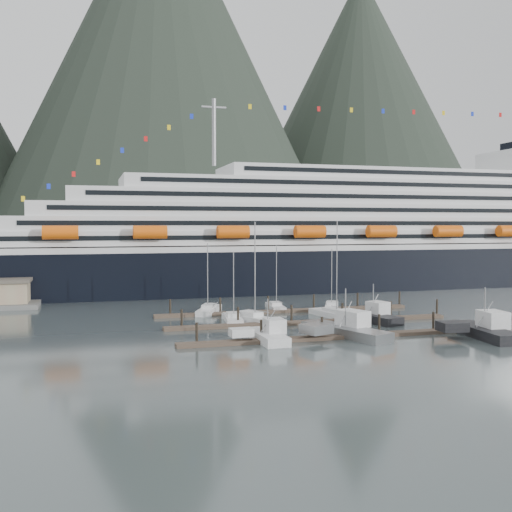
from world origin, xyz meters
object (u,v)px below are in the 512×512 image
(sailboat_f, at_px, (275,307))
(sailboat_d, at_px, (333,315))
(trawler_d, at_px, (483,331))
(cruise_ship, at_px, (365,240))
(sailboat_g, at_px, (332,307))
(sailboat_a, at_px, (233,320))
(trawler_e, at_px, (372,317))
(sailboat_b, at_px, (250,319))
(trawler_b, at_px, (267,335))
(sailboat_e, at_px, (209,311))
(trawler_c, at_px, (344,330))

(sailboat_f, bearing_deg, sailboat_d, -144.58)
(trawler_d, bearing_deg, cruise_ship, -8.71)
(cruise_ship, distance_m, sailboat_g, 46.38)
(sailboat_a, relative_size, trawler_e, 1.08)
(sailboat_b, height_order, trawler_b, sailboat_b)
(sailboat_e, distance_m, trawler_b, 28.34)
(sailboat_a, bearing_deg, sailboat_e, 17.98)
(sailboat_g, bearing_deg, sailboat_b, 143.43)
(sailboat_a, height_order, trawler_d, sailboat_a)
(sailboat_f, bearing_deg, sailboat_e, 100.04)
(sailboat_a, distance_m, sailboat_e, 11.21)
(trawler_c, distance_m, trawler_d, 19.71)
(trawler_b, xyz_separation_m, trawler_d, (30.52, -5.81, 0.13))
(sailboat_d, height_order, trawler_d, sailboat_d)
(sailboat_e, distance_m, trawler_d, 47.37)
(trawler_c, relative_size, trawler_d, 1.13)
(sailboat_g, bearing_deg, trawler_b, 166.28)
(sailboat_b, distance_m, sailboat_g, 21.71)
(sailboat_d, xyz_separation_m, sailboat_f, (-6.67, 11.80, -0.03))
(sailboat_e, bearing_deg, sailboat_f, -62.18)
(sailboat_a, xyz_separation_m, sailboat_g, (21.74, 9.75, -0.02))
(trawler_b, relative_size, trawler_c, 0.66)
(sailboat_b, height_order, sailboat_g, sailboat_b)
(trawler_d, bearing_deg, trawler_c, 75.67)
(sailboat_e, bearing_deg, sailboat_a, -146.95)
(sailboat_e, relative_size, sailboat_f, 1.04)
(sailboat_b, height_order, sailboat_f, sailboat_b)
(sailboat_a, bearing_deg, cruise_ship, -36.31)
(cruise_ship, height_order, trawler_c, cruise_ship)
(trawler_c, xyz_separation_m, trawler_e, (9.78, 10.50, -0.06))
(sailboat_e, relative_size, trawler_b, 1.31)
(sailboat_e, relative_size, trawler_e, 1.17)
(trawler_b, distance_m, trawler_d, 31.07)
(trawler_b, bearing_deg, sailboat_d, -46.30)
(sailboat_b, xyz_separation_m, sailboat_f, (8.46, 12.77, -0.05))
(trawler_b, distance_m, trawler_c, 11.82)
(trawler_b, height_order, trawler_d, trawler_d)
(cruise_ship, distance_m, sailboat_b, 66.02)
(trawler_d, bearing_deg, sailboat_e, 48.04)
(trawler_e, bearing_deg, cruise_ship, -41.38)
(cruise_ship, xyz_separation_m, sailboat_g, (-25.13, -37.20, -11.64))
(sailboat_f, distance_m, trawler_d, 40.25)
(cruise_ship, xyz_separation_m, trawler_b, (-46.29, -64.12, -11.19))
(sailboat_d, height_order, trawler_b, sailboat_d)
(sailboat_e, distance_m, trawler_e, 29.61)
(sailboat_a, xyz_separation_m, trawler_d, (31.11, -22.98, 0.57))
(cruise_ship, relative_size, sailboat_e, 15.88)
(sailboat_b, distance_m, sailboat_d, 15.16)
(cruise_ship, height_order, sailboat_e, cruise_ship)
(sailboat_g, relative_size, trawler_c, 0.78)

